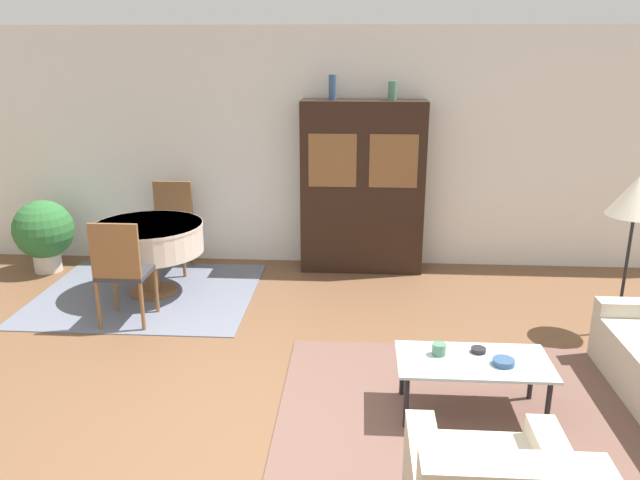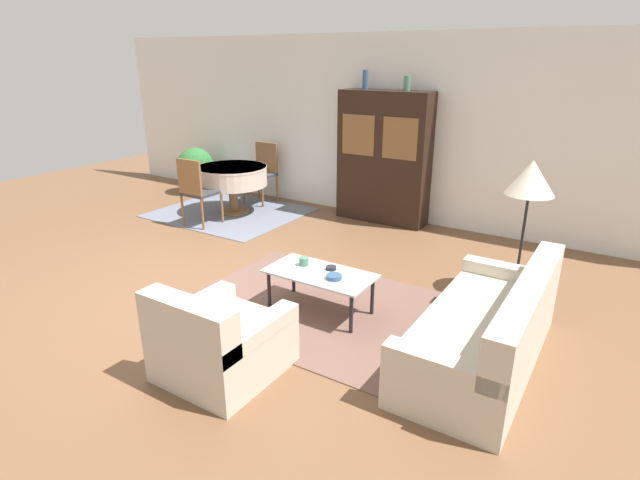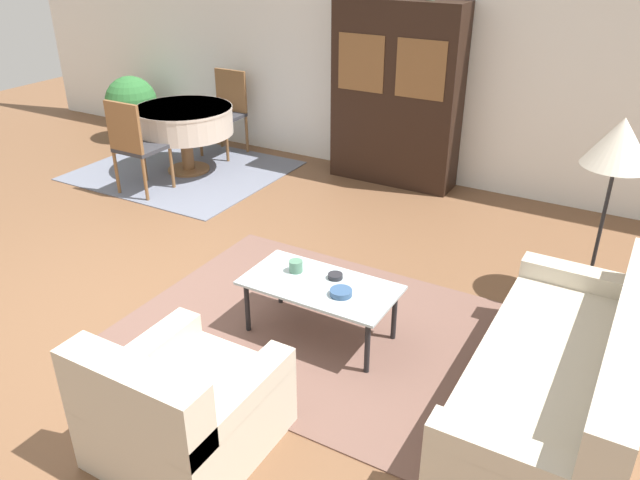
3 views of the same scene
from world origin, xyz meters
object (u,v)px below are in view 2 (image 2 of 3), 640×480
(dining_chair_far, at_px, (263,169))
(cup, at_px, (304,261))
(vase_short, at_px, (407,83))
(vase_tall, at_px, (365,80))
(armchair, at_px, (219,343))
(bowl_small, at_px, (331,268))
(floor_lamp, at_px, (531,181))
(bowl, at_px, (334,277))
(dining_chair_near, at_px, (196,188))
(coffee_table, at_px, (320,276))
(display_cabinet, at_px, (384,158))
(potted_plant, at_px, (196,167))
(dining_table, at_px, (232,176))
(couch, at_px, (487,332))

(dining_chair_far, bearing_deg, cup, 134.47)
(cup, relative_size, vase_short, 0.47)
(vase_tall, relative_size, vase_short, 1.32)
(armchair, xyz_separation_m, bowl_small, (0.16, 1.41, 0.15))
(floor_lamp, bearing_deg, bowl_small, -139.13)
(bowl, height_order, vase_tall, vase_tall)
(dining_chair_near, bearing_deg, armchair, -42.26)
(armchair, height_order, floor_lamp, floor_lamp)
(armchair, height_order, vase_tall, vase_tall)
(coffee_table, bearing_deg, display_cabinet, 104.58)
(dining_chair_near, xyz_separation_m, potted_plant, (-1.43, 1.37, -0.10))
(dining_chair_near, bearing_deg, bowl, -23.04)
(display_cabinet, distance_m, bowl_small, 3.02)
(coffee_table, xyz_separation_m, cup, (-0.23, 0.06, 0.08))
(dining_table, xyz_separation_m, bowl, (3.13, -2.10, -0.16))
(armchair, distance_m, vase_short, 4.62)
(display_cabinet, relative_size, floor_lamp, 1.34)
(dining_chair_near, xyz_separation_m, dining_chair_far, (0.00, 1.55, 0.00))
(floor_lamp, height_order, bowl_small, floor_lamp)
(dining_chair_far, relative_size, bowl, 6.77)
(dining_chair_near, relative_size, potted_plant, 1.20)
(coffee_table, height_order, cup, cup)
(dining_chair_far, bearing_deg, vase_short, -176.52)
(floor_lamp, distance_m, potted_plant, 6.08)
(display_cabinet, bearing_deg, bowl_small, -73.86)
(vase_short, relative_size, potted_plant, 0.24)
(display_cabinet, height_order, vase_tall, vase_tall)
(bowl_small, distance_m, vase_short, 3.31)
(display_cabinet, bearing_deg, couch, -51.45)
(dining_table, relative_size, potted_plant, 1.33)
(armchair, bearing_deg, dining_chair_near, 137.74)
(dining_table, height_order, dining_chair_far, dining_chair_far)
(coffee_table, relative_size, cup, 10.97)
(display_cabinet, xyz_separation_m, bowl_small, (0.83, -2.85, -0.53))
(dining_table, bearing_deg, cup, -36.24)
(floor_lamp, height_order, potted_plant, floor_lamp)
(bowl, bearing_deg, dining_chair_near, 156.96)
(dining_chair_near, bearing_deg, display_cabinet, 38.07)
(bowl, distance_m, vase_short, 3.48)
(dining_table, xyz_separation_m, cup, (2.71, -1.98, -0.14))
(dining_table, xyz_separation_m, vase_short, (2.47, 0.92, 1.42))
(cup, xyz_separation_m, potted_plant, (-4.13, 2.59, 0.01))
(coffee_table, relative_size, vase_tall, 3.93)
(armchair, bearing_deg, couch, 36.49)
(dining_table, xyz_separation_m, vase_tall, (1.82, 0.92, 1.45))
(display_cabinet, height_order, bowl_small, display_cabinet)
(armchair, xyz_separation_m, potted_plant, (-4.26, 3.95, 0.19))
(couch, distance_m, potted_plant, 6.55)
(armchair, bearing_deg, coffee_table, 85.20)
(potted_plant, bearing_deg, vase_short, 4.73)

